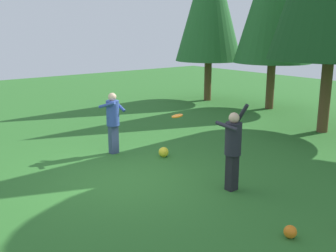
{
  "coord_description": "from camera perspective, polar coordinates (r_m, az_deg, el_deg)",
  "views": [
    {
      "loc": [
        7.23,
        -4.65,
        3.3
      ],
      "look_at": [
        0.01,
        1.11,
        1.05
      ],
      "focal_mm": 43.15,
      "sensor_mm": 36.0,
      "label": 1
    }
  ],
  "objects": [
    {
      "name": "person_thrower",
      "position": [
        8.34,
        9.16,
        -2.6
      ],
      "size": [
        0.58,
        0.48,
        1.83
      ],
      "rotation": [
        0.0,
        0.0,
        -3.14
      ],
      "color": "black",
      "rests_on": "ground_plane"
    },
    {
      "name": "tree_far_left",
      "position": [
        18.89,
        5.91,
        17.26
      ],
      "size": [
        3.02,
        3.02,
        7.21
      ],
      "color": "brown",
      "rests_on": "ground_plane"
    },
    {
      "name": "ground_plane",
      "position": [
        9.21,
        -5.48,
        -7.38
      ],
      "size": [
        40.0,
        40.0,
        0.0
      ],
      "primitive_type": "plane",
      "color": "#2D6B28"
    },
    {
      "name": "ball_orange",
      "position": [
        7.0,
        16.88,
        -14.1
      ],
      "size": [
        0.21,
        0.21,
        0.21
      ],
      "primitive_type": "sphere",
      "color": "orange",
      "rests_on": "ground_plane"
    },
    {
      "name": "ball_yellow",
      "position": [
        10.61,
        -0.63,
        -3.7
      ],
      "size": [
        0.26,
        0.26,
        0.26
      ],
      "primitive_type": "sphere",
      "color": "yellow",
      "rests_on": "ground_plane"
    },
    {
      "name": "frisbee",
      "position": [
        9.5,
        1.32,
        1.44
      ],
      "size": [
        0.38,
        0.38,
        0.08
      ],
      "color": "orange"
    },
    {
      "name": "person_catcher",
      "position": [
        10.82,
        -7.79,
        1.14
      ],
      "size": [
        0.66,
        0.61,
        1.65
      ],
      "rotation": [
        0.0,
        0.0,
        0.29
      ],
      "color": "#38476B",
      "rests_on": "ground_plane"
    }
  ]
}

